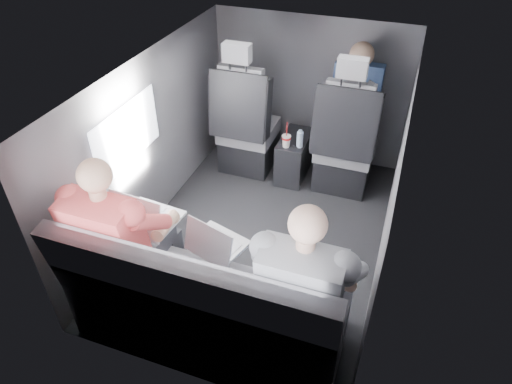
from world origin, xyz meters
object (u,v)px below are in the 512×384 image
(rear_bench, at_px, (204,310))
(laptop_black, at_px, (320,264))
(center_console, at_px, (294,156))
(water_bottle, at_px, (300,139))
(front_seat_left, at_px, (246,131))
(laptop_white, at_px, (145,216))
(front_seat_right, at_px, (344,149))
(soda_cup, at_px, (286,141))
(laptop_silver, at_px, (215,242))
(passenger_rear_left, at_px, (124,238))
(passenger_rear_right, at_px, (306,286))
(passenger_front_right, at_px, (355,99))

(rear_bench, relative_size, laptop_black, 4.52)
(center_console, bearing_deg, water_bottle, -60.86)
(front_seat_left, height_order, laptop_white, front_seat_left)
(laptop_black, bearing_deg, front_seat_right, 95.19)
(water_bottle, bearing_deg, rear_bench, -92.40)
(front_seat_left, xyz_separation_m, front_seat_right, (0.90, 0.00, 0.00))
(front_seat_right, bearing_deg, soda_cup, -164.47)
(front_seat_left, xyz_separation_m, water_bottle, (0.53, -0.10, 0.07))
(water_bottle, distance_m, laptop_silver, 1.57)
(center_console, height_order, laptop_silver, laptop_silver)
(rear_bench, xyz_separation_m, passenger_rear_left, (-0.54, 0.09, 0.33))
(center_console, distance_m, water_bottle, 0.31)
(passenger_rear_right, bearing_deg, water_bottle, 105.94)
(laptop_silver, height_order, laptop_black, laptop_black)
(water_bottle, xyz_separation_m, laptop_white, (-0.59, -1.50, 0.16))
(laptop_silver, xyz_separation_m, passenger_front_right, (0.47, 1.92, 0.12))
(front_seat_right, relative_size, soda_cup, 5.37)
(center_console, distance_m, rear_bench, 1.94)
(water_bottle, relative_size, passenger_rear_right, 0.13)
(laptop_black, bearing_deg, passenger_front_right, 94.35)
(laptop_white, height_order, passenger_rear_left, passenger_rear_left)
(laptop_white, xyz_separation_m, passenger_rear_right, (1.08, -0.21, -0.00))
(laptop_black, bearing_deg, passenger_rear_left, -170.80)
(water_bottle, relative_size, laptop_black, 0.46)
(laptop_silver, relative_size, laptop_black, 1.06)
(passenger_rear_right, bearing_deg, front_seat_right, 93.62)
(passenger_rear_left, height_order, passenger_rear_right, passenger_rear_left)
(front_seat_right, relative_size, laptop_black, 3.57)
(laptop_silver, bearing_deg, front_seat_right, 74.21)
(laptop_white, distance_m, laptop_black, 1.11)
(front_seat_left, relative_size, passenger_rear_right, 1.02)
(front_seat_left, relative_size, laptop_white, 3.26)
(passenger_front_right, bearing_deg, rear_bench, -101.88)
(laptop_black, xyz_separation_m, passenger_front_right, (-0.14, 1.88, 0.12))
(center_console, relative_size, passenger_front_right, 0.59)
(front_seat_left, height_order, front_seat_right, same)
(center_console, distance_m, laptop_white, 1.77)
(water_bottle, bearing_deg, laptop_black, -71.14)
(laptop_silver, distance_m, passenger_rear_right, 0.60)
(water_bottle, bearing_deg, soda_cup, -160.64)
(laptop_white, relative_size, passenger_rear_left, 0.31)
(center_console, xyz_separation_m, laptop_silver, (-0.02, -1.70, 0.43))
(laptop_black, bearing_deg, passenger_rear_right, -100.25)
(laptop_black, distance_m, passenger_rear_left, 1.15)
(water_bottle, distance_m, passenger_rear_left, 1.82)
(front_seat_right, relative_size, passenger_rear_right, 1.02)
(passenger_front_right, bearing_deg, passenger_rear_left, -115.67)
(front_seat_right, height_order, laptop_white, front_seat_right)
(laptop_silver, relative_size, passenger_front_right, 0.46)
(passenger_rear_left, distance_m, passenger_rear_right, 1.10)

